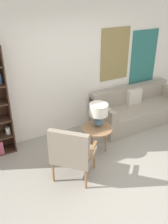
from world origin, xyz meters
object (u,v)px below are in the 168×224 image
armchair (72,151)px  table_lamp (99,112)px  couch (136,109)px  side_table (97,130)px

armchair → table_lamp: (0.81, 0.52, 0.26)m
armchair → couch: bearing=26.0°
armchair → table_lamp: bearing=32.8°
couch → side_table: 1.58m
table_lamp → armchair: bearing=-147.2°
armchair → side_table: 0.90m
armchair → side_table: size_ratio=1.73×
couch → table_lamp: size_ratio=4.58×
couch → armchair: bearing=-154.0°
armchair → side_table: armchair is taller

